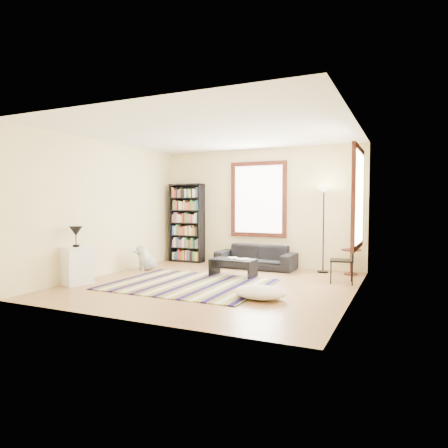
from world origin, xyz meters
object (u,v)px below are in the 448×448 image
at_px(bookshelf, 187,223).
at_px(coffee_table, 233,268).
at_px(floor_lamp, 323,230).
at_px(floor_cushion, 260,292).
at_px(white_cabinet, 77,266).
at_px(side_table, 351,262).
at_px(sofa, 256,257).
at_px(dog, 148,258).
at_px(folding_chair, 341,260).

relative_size(bookshelf, coffee_table, 2.22).
bearing_deg(floor_lamp, floor_cushion, -98.70).
bearing_deg(white_cabinet, coffee_table, 55.14).
xyz_separation_m(bookshelf, side_table, (4.09, -0.21, -0.73)).
bearing_deg(sofa, side_table, 3.22).
height_order(side_table, white_cabinet, white_cabinet).
distance_m(coffee_table, floor_cushion, 1.97).
bearing_deg(dog, white_cabinet, -72.87).
distance_m(sofa, dog, 2.46).
relative_size(sofa, white_cabinet, 2.62).
xyz_separation_m(bookshelf, floor_cushion, (3.07, -3.01, -0.90)).
height_order(sofa, dog, dog).
bearing_deg(white_cabinet, sofa, 67.38).
bearing_deg(folding_chair, sofa, 146.34).
height_order(coffee_table, dog, dog).
bearing_deg(coffee_table, floor_lamp, 38.05).
bearing_deg(floor_lamp, folding_chair, -62.34).
relative_size(coffee_table, folding_chair, 1.05).
bearing_deg(floor_lamp, coffee_table, -141.95).
bearing_deg(floor_cushion, white_cabinet, -174.11).
relative_size(side_table, folding_chair, 0.63).
distance_m(floor_lamp, dog, 3.95).
bearing_deg(folding_chair, coffee_table, 176.38).
height_order(bookshelf, floor_cushion, bookshelf).
bearing_deg(white_cabinet, floor_lamp, 54.31).
height_order(bookshelf, dog, bookshelf).
distance_m(coffee_table, white_cabinet, 3.04).
bearing_deg(sofa, dog, -148.86).
bearing_deg(floor_cushion, bookshelf, 135.53).
bearing_deg(bookshelf, white_cabinet, -96.90).
relative_size(sofa, dog, 3.30).
xyz_separation_m(sofa, side_table, (2.11, 0.06, 0.00)).
relative_size(coffee_table, side_table, 1.67).
distance_m(bookshelf, floor_cushion, 4.39).
relative_size(floor_cushion, white_cabinet, 1.20).
height_order(white_cabinet, dog, white_cabinet).
bearing_deg(bookshelf, side_table, -2.92).
height_order(sofa, folding_chair, folding_chair).
relative_size(bookshelf, floor_lamp, 1.08).
height_order(floor_lamp, folding_chair, floor_lamp).
bearing_deg(floor_lamp, bookshelf, 177.22).
bearing_deg(side_table, bookshelf, 177.08).
bearing_deg(dog, folding_chair, 28.60).
bearing_deg(bookshelf, coffee_table, -36.43).
relative_size(floor_lamp, white_cabinet, 2.66).
relative_size(folding_chair, dog, 1.55).
xyz_separation_m(coffee_table, floor_cushion, (1.15, -1.60, -0.08)).
xyz_separation_m(bookshelf, white_cabinet, (-0.41, -3.37, -0.65)).
bearing_deg(bookshelf, floor_lamp, -2.78).
height_order(folding_chair, white_cabinet, folding_chair).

